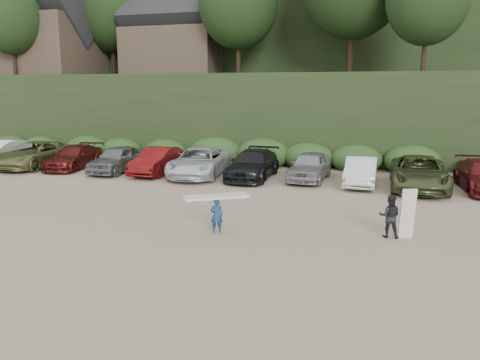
% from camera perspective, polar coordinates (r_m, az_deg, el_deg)
% --- Properties ---
extents(ground, '(120.00, 120.00, 0.00)m').
position_cam_1_polar(ground, '(16.68, -2.27, -6.34)').
color(ground, tan).
rests_on(ground, ground).
extents(hillside_backdrop, '(90.00, 41.50, 28.00)m').
position_cam_1_polar(hillside_backdrop, '(51.68, 10.48, 17.86)').
color(hillside_backdrop, black).
rests_on(hillside_backdrop, ground).
extents(parked_cars, '(39.62, 6.27, 1.64)m').
position_cam_1_polar(parked_cars, '(26.69, -1.87, 2.03)').
color(parked_cars, '#9B9B9F').
rests_on(parked_cars, ground).
extents(child_surfer, '(2.24, 1.72, 1.35)m').
position_cam_1_polar(child_surfer, '(16.37, -2.90, -3.34)').
color(child_surfer, navy).
rests_on(child_surfer, ground).
extents(adult_surfer, '(1.20, 0.58, 1.74)m').
position_cam_1_polar(adult_surfer, '(16.68, 17.96, -4.20)').
color(adult_surfer, black).
rests_on(adult_surfer, ground).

